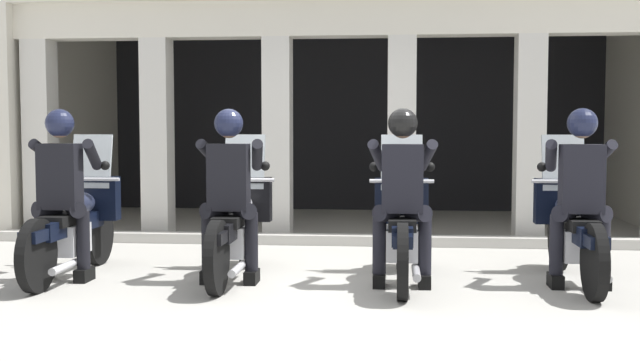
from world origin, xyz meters
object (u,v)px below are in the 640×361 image
object	(u,v)px
police_officer_center_right	(402,182)
police_officer_far_right	(581,182)
motorcycle_far_right	(572,228)
police_officer_far_left	(62,180)
motorcycle_center_left	(236,225)
police_officer_center_left	(230,180)
motorcycle_far_left	(75,223)
motorcycle_center_right	(402,227)

from	to	relation	value
police_officer_center_right	police_officer_far_right	size ratio (longest dim) A/B	1.00
police_officer_center_right	motorcycle_far_right	xyz separation A→B (m)	(1.56, 0.39, -0.44)
police_officer_far_left	police_officer_center_right	distance (m)	3.11
motorcycle_center_left	police_officer_center_left	bearing A→B (deg)	-86.90
motorcycle_far_left	police_officer_center_right	bearing A→B (deg)	-0.89
police_officer_center_left	motorcycle_far_right	size ratio (longest dim) A/B	0.78
police_officer_far_left	police_officer_center_left	world-z (taller)	same
police_officer_far_left	motorcycle_far_left	bearing A→B (deg)	93.80
police_officer_far_left	motorcycle_center_right	distance (m)	3.16
police_officer_far_left	motorcycle_center_left	world-z (taller)	police_officer_far_left
motorcycle_center_left	motorcycle_far_right	distance (m)	3.11
police_officer_center_left	motorcycle_center_right	size ratio (longest dim) A/B	0.78
police_officer_far_left	motorcycle_far_right	xyz separation A→B (m)	(4.67, 0.40, -0.44)
motorcycle_far_left	police_officer_far_right	distance (m)	4.69
motorcycle_center_left	motorcycle_far_right	xyz separation A→B (m)	(3.11, 0.07, 0.00)
police_officer_center_left	police_officer_center_right	xyz separation A→B (m)	(1.56, -0.03, 0.00)
motorcycle_center_left	police_officer_center_right	distance (m)	1.65
motorcycle_far_right	police_officer_center_left	bearing A→B (deg)	-171.80
motorcycle_center_right	motorcycle_far_right	xyz separation A→B (m)	(1.56, 0.11, 0.00)
motorcycle_far_left	police_officer_center_left	size ratio (longest dim) A/B	1.29
motorcycle_far_left	police_officer_center_right	world-z (taller)	police_officer_center_right
motorcycle_far_left	motorcycle_far_right	size ratio (longest dim) A/B	1.00
motorcycle_far_right	police_officer_far_left	bearing A→B (deg)	-173.37
motorcycle_center_left	motorcycle_far_right	size ratio (longest dim) A/B	1.00
motorcycle_center_right	police_officer_far_left	bearing A→B (deg)	-173.76
motorcycle_center_left	police_officer_far_right	distance (m)	3.15
motorcycle_center_right	police_officer_far_right	xyz separation A→B (m)	(1.56, -0.18, 0.44)
motorcycle_center_left	police_officer_center_right	xyz separation A→B (m)	(1.56, -0.32, 0.44)
police_officer_center_right	motorcycle_far_left	bearing A→B (deg)	175.83
motorcycle_center_right	police_officer_far_right	bearing A→B (deg)	-5.69
motorcycle_far_left	police_officer_far_left	size ratio (longest dim) A/B	1.29
police_officer_far_left	police_officer_center_left	bearing A→B (deg)	5.85
motorcycle_far_left	police_officer_center_right	xyz separation A→B (m)	(3.11, -0.27, 0.44)
motorcycle_center_right	motorcycle_far_right	distance (m)	1.56
motorcycle_far_left	motorcycle_center_left	distance (m)	1.56
police_officer_far_left	police_officer_far_right	size ratio (longest dim) A/B	1.00
police_officer_far_right	police_officer_center_right	bearing A→B (deg)	-174.38
motorcycle_far_right	police_officer_far_right	world-z (taller)	police_officer_far_right
police_officer_far_left	police_officer_center_right	size ratio (longest dim) A/B	1.00
motorcycle_far_left	motorcycle_center_right	distance (m)	3.11
motorcycle_center_left	motorcycle_center_right	size ratio (longest dim) A/B	1.00
motorcycle_far_left	motorcycle_center_left	xyz separation A→B (m)	(1.56, 0.05, 0.00)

